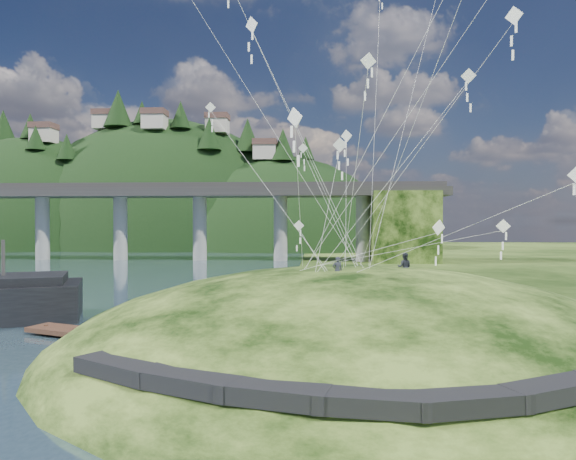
{
  "coord_description": "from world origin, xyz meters",
  "views": [
    {
      "loc": [
        5.84,
        -26.94,
        7.58
      ],
      "look_at": [
        4.0,
        6.0,
        7.0
      ],
      "focal_mm": 32.0,
      "sensor_mm": 36.0,
      "label": 1
    }
  ],
  "objects": [
    {
      "name": "bridge",
      "position": [
        -26.46,
        70.07,
        9.7
      ],
      "size": [
        160.0,
        11.0,
        15.0
      ],
      "color": "#2D2B2B",
      "rests_on": "ground"
    },
    {
      "name": "kite_flyers",
      "position": [
        9.95,
        2.38,
        5.73
      ],
      "size": [
        4.77,
        3.4,
        1.68
      ],
      "color": "#292B36",
      "rests_on": "ground"
    },
    {
      "name": "grass_hill",
      "position": [
        8.0,
        2.0,
        -1.5
      ],
      "size": [
        36.0,
        32.0,
        13.0
      ],
      "color": "black",
      "rests_on": "ground"
    },
    {
      "name": "wooden_dock",
      "position": [
        -7.37,
        4.49,
        0.39
      ],
      "size": [
        12.17,
        6.13,
        0.88
      ],
      "color": "#3C2318",
      "rests_on": "ground"
    },
    {
      "name": "ground",
      "position": [
        0.0,
        0.0,
        0.0
      ],
      "size": [
        320.0,
        320.0,
        0.0
      ],
      "primitive_type": "plane",
      "color": "black",
      "rests_on": "ground"
    },
    {
      "name": "kite_swarm",
      "position": [
        9.78,
        1.64,
        16.24
      ],
      "size": [
        20.84,
        15.9,
        20.53
      ],
      "color": "white",
      "rests_on": "ground"
    },
    {
      "name": "far_ridge",
      "position": [
        -43.58,
        122.17,
        -7.44
      ],
      "size": [
        153.0,
        70.0,
        94.5
      ],
      "color": "black",
      "rests_on": "ground"
    },
    {
      "name": "footpath",
      "position": [
        7.46,
        -9.74,
        2.08
      ],
      "size": [
        22.29,
        5.84,
        0.83
      ],
      "color": "black",
      "rests_on": "ground"
    }
  ]
}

